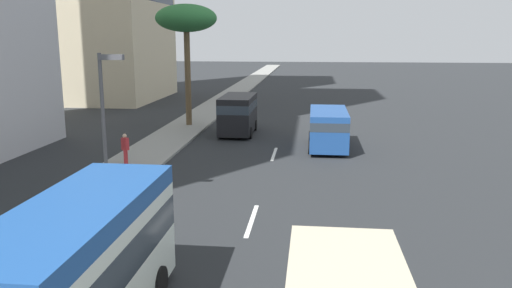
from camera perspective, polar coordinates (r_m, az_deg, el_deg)
name	(u,v)px	position (r m, az deg, el deg)	size (l,w,h in m)	color
ground_plane	(282,130)	(34.89, 2.96, 1.54)	(198.00, 198.00, 0.00)	#26282B
sidewalk_right	(185,127)	(35.92, -7.96, 1.86)	(162.00, 2.99, 0.15)	gray
lane_stripe_mid	(252,220)	(17.91, -0.48, -8.59)	(3.20, 0.16, 0.01)	silver
lane_stripe_far	(274,154)	(27.77, 2.05, -1.14)	(3.20, 0.16, 0.01)	silver
van_lead	(328,127)	(29.27, 8.14, 1.95)	(5.14, 2.22, 2.20)	#1E478C
van_third	(238,112)	(33.31, -2.04, 3.59)	(4.68, 2.16, 2.54)	black
minibus_fourth	(80,268)	(11.23, -19.22, -13.06)	(6.55, 2.29, 3.04)	silver
pedestrian_near_lamp	(125,148)	(25.44, -14.49, -0.44)	(0.32, 0.38, 1.56)	red
palm_tree	(186,20)	(36.09, -7.85, 13.65)	(4.22, 4.22, 8.36)	brown
street_lamp	(106,109)	(19.61, -16.53, 3.83)	(0.24, 0.97, 5.57)	#4C4C51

